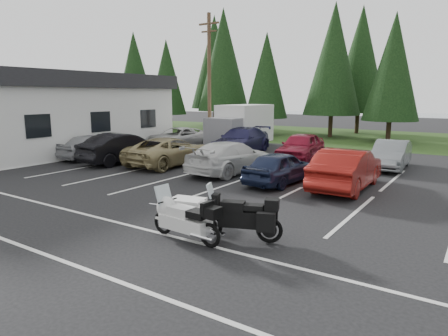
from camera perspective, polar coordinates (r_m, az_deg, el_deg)
ground at (r=13.09m, az=3.10°, el=-5.44°), size 120.00×120.00×0.00m
grass_strip at (r=35.63m, az=23.10°, el=3.81°), size 80.00×16.00×0.01m
building at (r=28.56m, az=-25.28°, el=7.16°), size 10.60×15.60×4.90m
utility_pole at (r=28.14m, az=-2.11°, el=12.67°), size 1.60×0.26×9.00m
box_truck at (r=27.51m, az=1.95°, el=5.96°), size 2.40×5.60×2.90m
stall_markings at (r=14.79m, az=7.04°, el=-3.63°), size 32.00×16.00×0.01m
conifer_0 at (r=47.97m, az=-12.66°, el=13.32°), size 4.58×4.58×10.66m
conifer_1 at (r=42.85m, az=-8.18°, el=12.71°), size 3.96×3.96×9.22m
conifer_2 at (r=40.56m, az=-0.08°, el=15.16°), size 5.10×5.10×11.89m
conifer_3 at (r=36.45m, az=6.07°, el=13.00°), size 3.87×3.87×9.02m
conifer_4 at (r=35.76m, az=15.38°, el=14.78°), size 4.80×4.80×11.17m
conifer_5 at (r=33.16m, az=23.01°, el=13.14°), size 4.14×4.14×9.63m
conifer_back_a at (r=46.29m, az=-1.38°, el=14.87°), size 5.28×5.28×12.30m
conifer_back_b at (r=39.88m, az=18.95°, el=14.44°), size 4.97×4.97×11.58m
car_near_0 at (r=23.86m, az=-18.01°, el=3.02°), size 1.78×4.27×1.44m
car_near_1 at (r=21.96m, az=-14.20°, el=2.80°), size 2.05×4.93×1.58m
car_near_2 at (r=20.75m, az=-7.75°, el=2.40°), size 2.43×5.20×1.44m
car_near_3 at (r=18.47m, az=1.05°, el=1.55°), size 2.51×5.22×1.47m
car_near_4 at (r=16.40m, az=8.03°, el=0.10°), size 1.88×4.03×1.33m
car_near_5 at (r=15.99m, az=17.10°, el=-0.12°), size 1.75×4.77×1.56m
car_far_0 at (r=27.24m, az=-6.66°, el=4.27°), size 2.76×5.24×1.41m
car_far_1 at (r=24.78m, az=2.42°, el=3.93°), size 2.76×5.64×1.58m
car_far_2 at (r=22.44m, az=10.90°, el=3.01°), size 2.15×4.60×1.52m
car_far_3 at (r=21.21m, az=22.72°, el=1.77°), size 1.64×4.24×1.38m
touring_motorcycle at (r=9.93m, az=-5.58°, el=-6.65°), size 2.44×0.89×1.33m
cargo_trailer at (r=11.60m, az=-5.25°, el=-5.88°), size 1.54×1.05×0.65m
adventure_motorcycle at (r=9.86m, az=2.19°, el=-6.38°), size 2.51×1.60×1.44m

